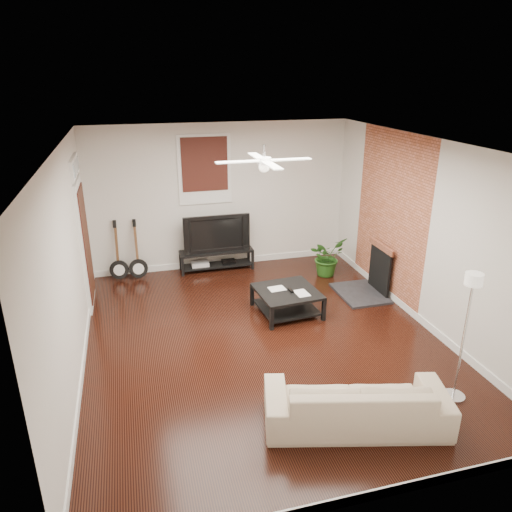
{
  "coord_description": "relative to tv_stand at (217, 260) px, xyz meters",
  "views": [
    {
      "loc": [
        -1.69,
        -5.9,
        3.66
      ],
      "look_at": [
        0.0,
        0.4,
        1.15
      ],
      "focal_mm": 33.74,
      "sensor_mm": 36.0,
      "label": 1
    }
  ],
  "objects": [
    {
      "name": "window_back",
      "position": [
        -0.14,
        0.19,
        1.75
      ],
      "size": [
        1.0,
        0.06,
        1.3
      ],
      "primitive_type": "cube",
      "color": "#3A1010",
      "rests_on": "wall_back"
    },
    {
      "name": "ceiling_fan",
      "position": [
        0.16,
        -2.78,
        2.4
      ],
      "size": [
        1.24,
        1.24,
        0.32
      ],
      "primitive_type": null,
      "color": "white",
      "rests_on": "ceiling"
    },
    {
      "name": "guitar_right",
      "position": [
        -1.5,
        -0.06,
        0.37
      ],
      "size": [
        0.35,
        0.25,
        1.13
      ],
      "primitive_type": null,
      "rotation": [
        0.0,
        0.0,
        -0.01
      ],
      "color": "black",
      "rests_on": "floor"
    },
    {
      "name": "tv_stand",
      "position": [
        0.0,
        0.0,
        0.0
      ],
      "size": [
        1.42,
        0.38,
        0.4
      ],
      "primitive_type": "cube",
      "color": "black",
      "rests_on": "floor"
    },
    {
      "name": "potted_plant",
      "position": [
        1.98,
        -0.8,
        0.17
      ],
      "size": [
        0.86,
        0.82,
        0.74
      ],
      "primitive_type": "imported",
      "rotation": [
        0.0,
        0.0,
        0.48
      ],
      "color": "#225418",
      "rests_on": "floor"
    },
    {
      "name": "door_left",
      "position": [
        -2.3,
        -0.88,
        1.05
      ],
      "size": [
        0.08,
        1.0,
        2.5
      ],
      "primitive_type": "cube",
      "color": "white",
      "rests_on": "wall_left"
    },
    {
      "name": "fireplace",
      "position": [
        2.36,
        -1.78,
        0.26
      ],
      "size": [
        0.8,
        1.1,
        0.92
      ],
      "primitive_type": "cube",
      "color": "black",
      "rests_on": "floor"
    },
    {
      "name": "room",
      "position": [
        0.16,
        -2.78,
        1.2
      ],
      "size": [
        5.01,
        6.01,
        2.81
      ],
      "color": "black",
      "rests_on": "ground"
    },
    {
      "name": "brick_accent",
      "position": [
        2.65,
        -1.78,
        1.2
      ],
      "size": [
        0.02,
        2.2,
        2.8
      ],
      "primitive_type": "cube",
      "color": "#A75535",
      "rests_on": "floor"
    },
    {
      "name": "sofa",
      "position": [
        0.65,
        -4.77,
        0.09
      ],
      "size": [
        2.12,
        1.24,
        0.58
      ],
      "primitive_type": "imported",
      "rotation": [
        0.0,
        0.0,
        2.89
      ],
      "color": "tan",
      "rests_on": "floor"
    },
    {
      "name": "coffee_table",
      "position": [
        0.76,
        -2.08,
        -0.0
      ],
      "size": [
        1.01,
        1.01,
        0.39
      ],
      "primitive_type": "cube",
      "rotation": [
        0.0,
        0.0,
        0.09
      ],
      "color": "black",
      "rests_on": "floor"
    },
    {
      "name": "tv",
      "position": [
        0.0,
        0.02,
        0.57
      ],
      "size": [
        1.28,
        0.17,
        0.73
      ],
      "primitive_type": "imported",
      "color": "black",
      "rests_on": "tv_stand"
    },
    {
      "name": "guitar_left",
      "position": [
        -1.85,
        -0.03,
        0.37
      ],
      "size": [
        0.38,
        0.28,
        1.13
      ],
      "primitive_type": null,
      "rotation": [
        0.0,
        0.0,
        -0.11
      ],
      "color": "black",
      "rests_on": "floor"
    },
    {
      "name": "floor_lamp",
      "position": [
        2.0,
        -4.67,
        0.61
      ],
      "size": [
        0.32,
        0.32,
        1.63
      ],
      "primitive_type": null,
      "rotation": [
        0.0,
        0.0,
        -0.25
      ],
      "color": "silver",
      "rests_on": "floor"
    }
  ]
}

